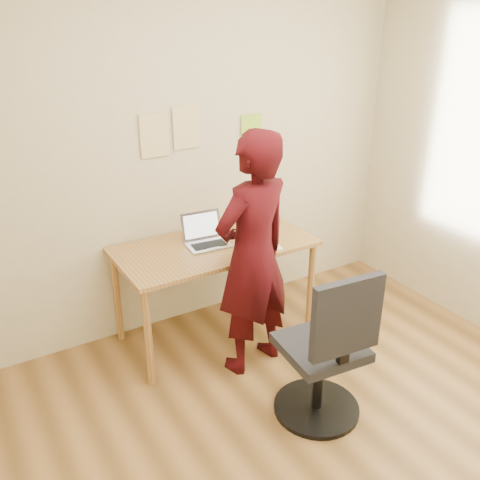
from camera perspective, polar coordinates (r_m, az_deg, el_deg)
room at (r=2.53m, az=12.77°, el=1.12°), size 3.58×3.58×2.78m
desk at (r=3.82m, az=-2.70°, el=-1.65°), size 1.40×0.70×0.74m
laptop at (r=3.79m, az=-3.71°, el=0.29°), size 0.32×0.29×0.21m
paper_sheet at (r=3.82m, az=2.18°, el=-0.20°), size 0.30×0.37×0.00m
phone at (r=3.76m, az=2.34°, el=-0.54°), size 0.09×0.14×0.01m
wall_note_left at (r=3.76m, az=-9.09°, el=10.94°), size 0.21×0.00×0.30m
wall_note_mid at (r=3.85m, az=-5.70°, el=11.88°), size 0.21×0.00×0.30m
wall_note_right at (r=4.12m, az=1.24°, el=11.60°), size 0.18×0.00×0.24m
office_chair at (r=3.20m, az=9.24°, el=-12.31°), size 0.53×0.53×1.01m
person at (r=3.42m, az=1.37°, el=-1.70°), size 0.67×0.51×1.65m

